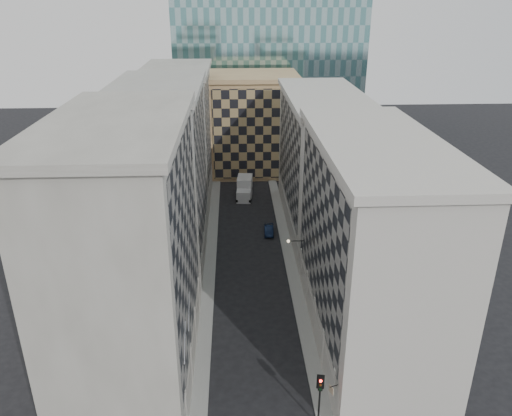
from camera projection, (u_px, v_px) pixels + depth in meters
name	position (u px, v px, depth m)	size (l,w,h in m)	color
sidewalk_west	(210.00, 264.00, 64.91)	(1.50, 100.00, 0.15)	gray
sidewalk_east	(290.00, 262.00, 65.36)	(1.50, 100.00, 0.15)	gray
bldg_left_a	(131.00, 255.00, 42.59)	(10.80, 22.80, 23.70)	gray
bldg_left_b	(163.00, 175.00, 62.98)	(10.80, 22.80, 22.70)	#99978E
bldg_left_c	(180.00, 134.00, 83.38)	(10.80, 22.80, 21.70)	gray
bldg_right_a	(369.00, 244.00, 47.79)	(10.80, 26.80, 20.70)	beige
bldg_right_b	(322.00, 162.00, 72.76)	(10.80, 28.80, 19.70)	beige
tan_block	(253.00, 123.00, 96.32)	(16.80, 14.80, 18.80)	tan
church_tower	(241.00, 23.00, 102.27)	(7.20, 7.20, 51.50)	#292520
flagpoles_left	(187.00, 326.00, 39.72)	(0.10, 6.33, 2.33)	gray
bracket_lamp	(290.00, 241.00, 57.40)	(1.98, 0.36, 0.36)	black
traffic_light	(320.00, 390.00, 39.28)	(0.61, 0.56, 4.87)	black
box_truck	(245.00, 189.00, 86.09)	(3.04, 6.33, 3.36)	silver
dark_car	(269.00, 230.00, 73.02)	(1.30, 3.74, 1.23)	#0D1933
shop_sign	(332.00, 389.00, 39.09)	(0.70, 0.62, 0.71)	black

